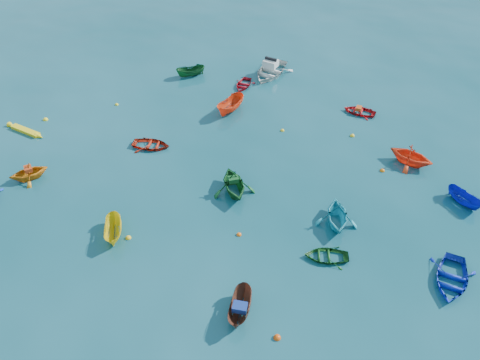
% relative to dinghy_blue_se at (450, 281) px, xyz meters
% --- Properties ---
extents(ground, '(160.00, 160.00, 0.00)m').
position_rel_dinghy_blue_se_xyz_m(ground, '(-13.31, -1.11, 0.00)').
color(ground, '#093D48').
rests_on(ground, ground).
extents(sampan_brown_mid, '(1.36, 2.84, 1.06)m').
position_rel_dinghy_blue_se_xyz_m(sampan_brown_mid, '(-10.10, -5.50, 0.00)').
color(sampan_brown_mid, brown).
rests_on(sampan_brown_mid, ground).
extents(dinghy_blue_se, '(2.84, 3.72, 0.72)m').
position_rel_dinghy_blue_se_xyz_m(dinghy_blue_se, '(0.00, 0.00, 0.00)').
color(dinghy_blue_se, '#0E27B2').
rests_on(dinghy_blue_se, ground).
extents(dinghy_orange_w, '(3.25, 3.27, 1.30)m').
position_rel_dinghy_blue_se_xyz_m(dinghy_orange_w, '(-27.00, -0.07, 0.00)').
color(dinghy_orange_w, orange).
rests_on(dinghy_orange_w, ground).
extents(sampan_yellow_mid, '(2.12, 2.80, 1.02)m').
position_rel_dinghy_blue_se_xyz_m(sampan_yellow_mid, '(-18.88, -2.85, 0.00)').
color(sampan_yellow_mid, yellow).
rests_on(sampan_yellow_mid, ground).
extents(dinghy_green_e, '(2.87, 2.36, 0.52)m').
position_rel_dinghy_blue_se_xyz_m(dinghy_green_e, '(-6.68, -0.51, 0.00)').
color(dinghy_green_e, '#124D19').
rests_on(dinghy_green_e, ground).
extents(dinghy_cyan_se, '(3.26, 3.55, 1.57)m').
position_rel_dinghy_blue_se_xyz_m(dinghy_cyan_se, '(-6.61, 2.39, 0.00)').
color(dinghy_cyan_se, '#1D9DB3').
rests_on(dinghy_cyan_se, ground).
extents(dinghy_red_nw, '(3.06, 2.38, 0.58)m').
position_rel_dinghy_blue_se_xyz_m(dinghy_red_nw, '(-20.86, 5.80, 0.00)').
color(dinghy_red_nw, '#A8200E').
rests_on(dinghy_red_nw, ground).
extents(sampan_orange_n, '(2.01, 3.46, 1.26)m').
position_rel_dinghy_blue_se_xyz_m(sampan_orange_n, '(-16.94, 12.26, 0.00)').
color(sampan_orange_n, '#EB4216').
rests_on(sampan_orange_n, ground).
extents(dinghy_green_n, '(4.06, 4.19, 1.68)m').
position_rel_dinghy_blue_se_xyz_m(dinghy_green_n, '(-13.45, 3.06, 0.00)').
color(dinghy_green_n, '#135521').
rests_on(dinghy_green_n, ground).
extents(dinghy_red_ne, '(2.70, 2.03, 0.53)m').
position_rel_dinghy_blue_se_xyz_m(dinghy_red_ne, '(-6.96, 15.41, 0.00)').
color(dinghy_red_ne, red).
rests_on(dinghy_red_ne, ground).
extents(sampan_blue_far, '(2.52, 2.28, 0.96)m').
position_rel_dinghy_blue_se_xyz_m(sampan_blue_far, '(0.75, 6.74, 0.00)').
color(sampan_blue_far, '#0D14A2').
rests_on(sampan_blue_far, ground).
extents(dinghy_red_far, '(1.80, 2.51, 0.52)m').
position_rel_dinghy_blue_se_xyz_m(dinghy_red_far, '(-17.29, 16.53, 0.00)').
color(dinghy_red_far, '#AF0E1B').
rests_on(dinghy_red_far, ground).
extents(dinghy_orange_far, '(3.68, 3.41, 1.59)m').
position_rel_dinghy_blue_se_xyz_m(dinghy_orange_far, '(-2.72, 9.88, 0.00)').
color(dinghy_orange_far, '#F83E17').
rests_on(dinghy_orange_far, ground).
extents(sampan_green_far, '(2.71, 2.48, 1.04)m').
position_rel_dinghy_blue_se_xyz_m(sampan_green_far, '(-22.40, 16.75, 0.00)').
color(sampan_green_far, '#114D20').
rests_on(sampan_green_far, ground).
extents(kayak_yellow, '(3.43, 1.08, 0.33)m').
position_rel_dinghy_blue_se_xyz_m(kayak_yellow, '(-30.89, 4.42, 0.00)').
color(kayak_yellow, yellow).
rests_on(kayak_yellow, ground).
extents(motorboat_white, '(4.06, 5.10, 1.55)m').
position_rel_dinghy_blue_se_xyz_m(motorboat_white, '(-15.63, 19.39, 0.00)').
color(motorboat_white, silver).
rests_on(motorboat_white, ground).
extents(tarp_blue_a, '(0.78, 0.63, 0.35)m').
position_rel_dinghy_blue_se_xyz_m(tarp_blue_a, '(-10.08, -5.65, 0.70)').
color(tarp_blue_a, navy).
rests_on(tarp_blue_a, sampan_brown_mid).
extents(tarp_orange_a, '(0.77, 0.76, 0.30)m').
position_rel_dinghy_blue_se_xyz_m(tarp_orange_a, '(-26.97, -0.03, 0.80)').
color(tarp_orange_a, '#C03A13').
rests_on(tarp_orange_a, dinghy_orange_w).
extents(tarp_green_b, '(0.82, 0.78, 0.32)m').
position_rel_dinghy_blue_se_xyz_m(tarp_green_b, '(-13.51, 3.14, 1.00)').
color(tarp_green_b, '#134D1F').
rests_on(tarp_green_b, dinghy_green_n).
extents(tarp_orange_b, '(0.47, 0.59, 0.27)m').
position_rel_dinghy_blue_se_xyz_m(tarp_orange_b, '(-7.06, 15.42, 0.40)').
color(tarp_orange_b, '#D04A15').
rests_on(tarp_orange_b, dinghy_red_ne).
extents(buoy_ye_a, '(0.34, 0.34, 0.34)m').
position_rel_dinghy_blue_se_xyz_m(buoy_ye_a, '(-18.01, -2.79, 0.00)').
color(buoy_ye_a, yellow).
rests_on(buoy_ye_a, ground).
extents(buoy_or_b, '(0.37, 0.37, 0.37)m').
position_rel_dinghy_blue_se_xyz_m(buoy_or_b, '(-7.96, -6.26, 0.00)').
color(buoy_or_b, '#D6470B').
rests_on(buoy_or_b, ground).
extents(buoy_ye_b, '(0.39, 0.39, 0.39)m').
position_rel_dinghy_blue_se_xyz_m(buoy_ye_b, '(-30.50, 6.33, 0.00)').
color(buoy_ye_b, yellow).
rests_on(buoy_ye_b, ground).
extents(buoy_or_c, '(0.30, 0.30, 0.30)m').
position_rel_dinghy_blue_se_xyz_m(buoy_or_c, '(-11.90, -0.45, 0.00)').
color(buoy_or_c, '#FB600D').
rests_on(buoy_or_c, ground).
extents(buoy_ye_c, '(0.30, 0.30, 0.30)m').
position_rel_dinghy_blue_se_xyz_m(buoy_ye_c, '(-12.24, 10.92, 0.00)').
color(buoy_ye_c, yellow).
rests_on(buoy_ye_c, ground).
extents(buoy_or_d, '(0.34, 0.34, 0.34)m').
position_rel_dinghy_blue_se_xyz_m(buoy_or_d, '(-4.43, 8.41, 0.00)').
color(buoy_or_d, orange).
rests_on(buoy_or_d, ground).
extents(buoy_ye_d, '(0.30, 0.30, 0.30)m').
position_rel_dinghy_blue_se_xyz_m(buoy_ye_d, '(-26.29, 10.16, 0.00)').
color(buoy_ye_d, yellow).
rests_on(buoy_ye_d, ground).
extents(buoy_or_e, '(0.34, 0.34, 0.34)m').
position_rel_dinghy_blue_se_xyz_m(buoy_or_e, '(-3.21, 10.92, 0.00)').
color(buoy_or_e, orange).
rests_on(buoy_or_e, ground).
extents(buoy_ye_e, '(0.35, 0.35, 0.35)m').
position_rel_dinghy_blue_se_xyz_m(buoy_ye_e, '(-7.02, 11.95, 0.00)').
color(buoy_ye_e, yellow).
rests_on(buoy_ye_e, ground).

